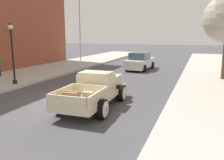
{
  "coord_description": "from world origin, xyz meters",
  "views": [
    {
      "loc": [
        5.84,
        -9.45,
        3.27
      ],
      "look_at": [
        1.7,
        1.31,
        1.0
      ],
      "focal_mm": 36.99,
      "sensor_mm": 36.0,
      "label": 1
    }
  ],
  "objects_px": {
    "flagpole": "(81,13)",
    "street_lamp_near": "(12,49)",
    "hotrod_truck_cream": "(96,90)",
    "car_background_white": "(140,62)"
  },
  "relations": [
    {
      "from": "hotrod_truck_cream",
      "to": "flagpole",
      "type": "relative_size",
      "value": 0.55
    },
    {
      "from": "car_background_white",
      "to": "flagpole",
      "type": "xyz_separation_m",
      "value": [
        -8.0,
        3.42,
        5.0
      ]
    },
    {
      "from": "hotrod_truck_cream",
      "to": "flagpole",
      "type": "height_order",
      "value": "flagpole"
    },
    {
      "from": "car_background_white",
      "to": "street_lamp_near",
      "type": "distance_m",
      "value": 11.54
    },
    {
      "from": "car_background_white",
      "to": "hotrod_truck_cream",
      "type": "bearing_deg",
      "value": -85.82
    },
    {
      "from": "flagpole",
      "to": "street_lamp_near",
      "type": "bearing_deg",
      "value": -80.64
    },
    {
      "from": "car_background_white",
      "to": "street_lamp_near",
      "type": "bearing_deg",
      "value": -120.58
    },
    {
      "from": "hotrod_truck_cream",
      "to": "flagpole",
      "type": "xyz_separation_m",
      "value": [
        -8.86,
        15.15,
        5.02
      ]
    },
    {
      "from": "car_background_white",
      "to": "flagpole",
      "type": "height_order",
      "value": "flagpole"
    },
    {
      "from": "hotrod_truck_cream",
      "to": "flagpole",
      "type": "distance_m",
      "value": 18.26
    }
  ]
}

